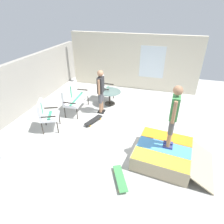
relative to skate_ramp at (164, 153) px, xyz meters
name	(u,v)px	position (x,y,z in m)	size (l,w,h in m)	color
ground_plane	(123,133)	(0.95, 1.32, -0.26)	(12.00, 12.00, 0.10)	#B2B2AD
back_wall_cinderblock	(14,90)	(0.95, 5.32, 0.75)	(9.00, 0.20, 1.92)	#9E998E
house_facade	(133,62)	(4.75, 1.80, 1.05)	(0.23, 6.00, 2.52)	beige
skate_ramp	(164,153)	(0.00, 0.00, 0.00)	(1.64, 2.09, 0.42)	tan
patio_bench	(73,96)	(1.78, 3.46, 0.40)	(1.28, 0.63, 1.02)	#2D2823
patio_chair_near_house	(104,87)	(3.00, 2.68, 0.40)	(0.64, 0.57, 1.02)	#2D2823
patio_chair_by_wall	(46,113)	(0.37, 3.74, 0.40)	(0.79, 0.76, 1.02)	#2D2823
patio_table	(110,95)	(2.69, 2.32, 0.19)	(0.90, 0.90, 0.57)	#2D2823
person_watching	(101,89)	(1.95, 2.43, 0.75)	(0.48, 0.24, 1.65)	black
person_skater	(174,114)	(0.08, -0.06, 1.18)	(0.48, 0.25, 1.66)	navy
skateboard_by_bench	(94,120)	(1.19, 2.45, -0.13)	(0.82, 0.45, 0.10)	black
skateboard_spare	(120,178)	(-1.01, 0.93, -0.13)	(0.80, 0.54, 0.10)	#3F8C4C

